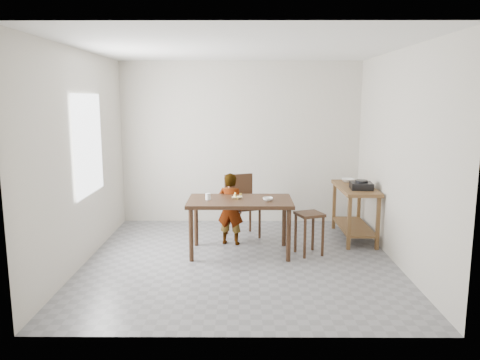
{
  "coord_description": "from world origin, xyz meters",
  "views": [
    {
      "loc": [
        0.03,
        -5.85,
        2.09
      ],
      "look_at": [
        0.0,
        0.4,
        1.0
      ],
      "focal_mm": 35.0,
      "sensor_mm": 36.0,
      "label": 1
    }
  ],
  "objects_px": {
    "prep_counter": "(354,212)",
    "child": "(230,209)",
    "dining_table": "(240,226)",
    "stool": "(309,234)",
    "dining_chair": "(243,206)"
  },
  "relations": [
    {
      "from": "dining_table",
      "to": "prep_counter",
      "type": "relative_size",
      "value": 1.17
    },
    {
      "from": "dining_table",
      "to": "stool",
      "type": "xyz_separation_m",
      "value": [
        0.94,
        -0.04,
        -0.09
      ]
    },
    {
      "from": "child",
      "to": "dining_chair",
      "type": "xyz_separation_m",
      "value": [
        0.19,
        0.4,
        -0.06
      ]
    },
    {
      "from": "dining_table",
      "to": "dining_chair",
      "type": "relative_size",
      "value": 1.5
    },
    {
      "from": "dining_chair",
      "to": "stool",
      "type": "height_order",
      "value": "dining_chair"
    },
    {
      "from": "dining_table",
      "to": "prep_counter",
      "type": "bearing_deg",
      "value": 22.15
    },
    {
      "from": "dining_table",
      "to": "child",
      "type": "height_order",
      "value": "child"
    },
    {
      "from": "prep_counter",
      "to": "child",
      "type": "distance_m",
      "value": 1.89
    },
    {
      "from": "child",
      "to": "prep_counter",
      "type": "bearing_deg",
      "value": -158.46
    },
    {
      "from": "stool",
      "to": "child",
      "type": "bearing_deg",
      "value": 157.39
    },
    {
      "from": "dining_chair",
      "to": "stool",
      "type": "bearing_deg",
      "value": -64.03
    },
    {
      "from": "child",
      "to": "dining_chair",
      "type": "relative_size",
      "value": 1.12
    },
    {
      "from": "dining_chair",
      "to": "prep_counter",
      "type": "bearing_deg",
      "value": -24.21
    },
    {
      "from": "prep_counter",
      "to": "stool",
      "type": "distance_m",
      "value": 1.08
    },
    {
      "from": "dining_table",
      "to": "child",
      "type": "relative_size",
      "value": 1.34
    }
  ]
}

